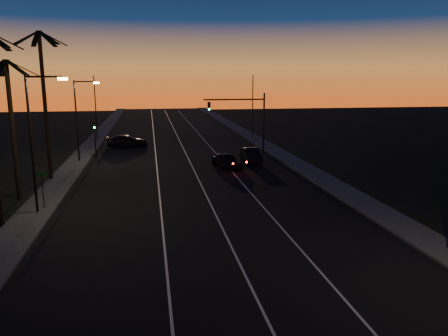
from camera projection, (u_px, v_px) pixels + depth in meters
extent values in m
cube|color=black|center=(191.00, 175.00, 40.07)|extent=(20.00, 170.00, 0.01)
cube|color=#3C3C39|center=(63.00, 179.00, 38.21)|extent=(2.40, 170.00, 0.16)
cube|color=#3C3C39|center=(307.00, 170.00, 41.90)|extent=(2.40, 170.00, 0.16)
cube|color=silver|center=(158.00, 176.00, 39.57)|extent=(0.12, 160.00, 0.01)
cube|color=silver|center=(196.00, 174.00, 40.15)|extent=(0.12, 160.00, 0.01)
cube|color=silver|center=(233.00, 173.00, 40.73)|extent=(0.12, 160.00, 0.01)
cube|color=black|center=(3.00, 39.00, 24.59)|extent=(2.18, 0.92, 1.18)
cylinder|color=black|center=(13.00, 132.00, 31.08)|extent=(0.32, 0.32, 10.00)
cube|color=black|center=(23.00, 68.00, 30.59)|extent=(2.18, 0.92, 1.18)
cube|color=black|center=(17.00, 68.00, 31.17)|extent=(1.25, 2.12, 1.18)
cube|color=black|center=(3.00, 68.00, 31.00)|extent=(1.34, 2.09, 1.18)
cube|color=black|center=(2.00, 68.00, 29.15)|extent=(0.45, 2.16, 1.18)
cube|color=black|center=(17.00, 68.00, 29.69)|extent=(1.95, 1.61, 1.18)
cylinder|color=black|center=(45.00, 108.00, 36.78)|extent=(0.32, 0.32, 12.50)
cube|color=black|center=(53.00, 38.00, 36.03)|extent=(2.18, 0.92, 1.18)
cube|color=black|center=(48.00, 39.00, 36.61)|extent=(1.25, 2.12, 1.18)
cube|color=black|center=(36.00, 39.00, 36.44)|extent=(1.34, 2.09, 1.18)
cube|color=black|center=(27.00, 38.00, 35.64)|extent=(2.18, 0.82, 1.18)
cube|color=black|center=(27.00, 37.00, 34.82)|extent=(1.90, 1.69, 1.18)
cube|color=black|center=(37.00, 37.00, 34.59)|extent=(0.45, 2.16, 1.18)
cube|color=black|center=(49.00, 37.00, 35.13)|extent=(1.95, 1.61, 1.18)
cylinder|color=black|center=(32.00, 147.00, 27.69)|extent=(0.16, 0.16, 9.00)
cylinder|color=black|center=(44.00, 77.00, 26.98)|extent=(2.20, 0.12, 0.12)
cube|color=#FAB764|center=(63.00, 79.00, 27.18)|extent=(0.55, 0.26, 0.16)
cylinder|color=black|center=(77.00, 122.00, 45.11)|extent=(0.16, 0.16, 8.50)
cylinder|color=black|center=(85.00, 82.00, 44.44)|extent=(2.20, 0.12, 0.12)
cube|color=#FAB764|center=(96.00, 83.00, 44.65)|extent=(0.55, 0.26, 0.16)
cylinder|color=black|center=(43.00, 191.00, 29.35)|extent=(0.06, 0.06, 2.60)
cube|color=#0B4411|center=(41.00, 175.00, 29.11)|extent=(0.70, 0.03, 0.20)
cylinder|color=black|center=(264.00, 124.00, 50.56)|extent=(0.20, 0.20, 7.00)
cylinder|color=black|center=(234.00, 99.00, 49.41)|extent=(7.00, 0.16, 0.16)
cube|color=black|center=(209.00, 106.00, 49.08)|extent=(0.32, 0.28, 1.00)
sphere|color=black|center=(209.00, 104.00, 48.85)|extent=(0.20, 0.20, 0.20)
sphere|color=black|center=(209.00, 107.00, 48.92)|extent=(0.20, 0.20, 0.20)
sphere|color=#14FF59|center=(209.00, 109.00, 48.99)|extent=(0.20, 0.20, 0.20)
cylinder|color=black|center=(95.00, 139.00, 47.72)|extent=(0.14, 0.14, 4.20)
cube|color=black|center=(94.00, 125.00, 47.39)|extent=(0.28, 0.25, 0.90)
sphere|color=black|center=(94.00, 122.00, 47.19)|extent=(0.18, 0.18, 0.18)
sphere|color=black|center=(94.00, 125.00, 47.25)|extent=(0.18, 0.18, 0.18)
sphere|color=#14FF59|center=(94.00, 128.00, 47.31)|extent=(0.18, 0.18, 0.18)
cylinder|color=black|center=(96.00, 108.00, 61.45)|extent=(0.14, 0.14, 9.00)
cylinder|color=black|center=(253.00, 108.00, 62.18)|extent=(0.14, 0.14, 9.00)
imported|color=black|center=(227.00, 161.00, 42.89)|extent=(2.96, 4.59, 1.46)
sphere|color=#FF0F05|center=(233.00, 164.00, 40.31)|extent=(0.18, 0.18, 0.18)
sphere|color=#FF0F05|center=(247.00, 162.00, 40.97)|extent=(0.18, 0.18, 0.18)
imported|color=black|center=(251.00, 155.00, 45.76)|extent=(1.62, 4.53, 1.49)
imported|color=black|center=(127.00, 141.00, 55.66)|extent=(5.55, 3.03, 1.53)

